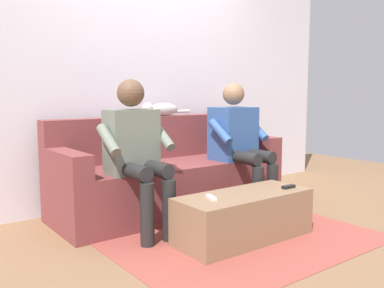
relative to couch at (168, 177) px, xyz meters
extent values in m
plane|color=#846042|center=(0.00, 0.73, -0.30)|extent=(8.00, 8.00, 0.00)
cube|color=silver|center=(0.00, -0.48, 0.93)|extent=(5.04, 0.06, 2.46)
cube|color=brown|center=(0.00, 0.13, -0.08)|extent=(1.77, 0.58, 0.45)
cube|color=brown|center=(0.00, -0.25, 0.12)|extent=(2.09, 0.17, 0.84)
cube|color=brown|center=(-0.96, 0.13, 0.01)|extent=(0.16, 0.58, 0.63)
cube|color=brown|center=(0.96, 0.13, 0.01)|extent=(0.16, 0.58, 0.63)
cube|color=#8C6B4C|center=(0.00, 0.98, -0.13)|extent=(1.03, 0.42, 0.34)
cube|color=#335693|center=(-0.54, 0.27, 0.38)|extent=(0.37, 0.30, 0.48)
sphere|color=#936B4C|center=(-0.54, 0.27, 0.74)|extent=(0.20, 0.20, 0.20)
cylinder|color=black|center=(-0.63, 0.47, 0.20)|extent=(0.11, 0.41, 0.11)
cylinder|color=black|center=(-0.45, 0.47, 0.20)|extent=(0.11, 0.41, 0.11)
cylinder|color=black|center=(-0.63, 0.68, -0.08)|extent=(0.10, 0.10, 0.45)
cylinder|color=black|center=(-0.45, 0.68, -0.08)|extent=(0.10, 0.10, 0.45)
cylinder|color=#335693|center=(-0.76, 0.35, 0.42)|extent=(0.08, 0.27, 0.22)
cylinder|color=#335693|center=(-0.31, 0.35, 0.42)|extent=(0.08, 0.27, 0.22)
cube|color=slate|center=(0.54, 0.30, 0.39)|extent=(0.38, 0.23, 0.49)
sphere|color=brown|center=(0.54, 0.30, 0.75)|extent=(0.21, 0.21, 0.21)
cylinder|color=black|center=(0.45, 0.49, 0.20)|extent=(0.11, 0.37, 0.11)
cylinder|color=black|center=(0.63, 0.49, 0.20)|extent=(0.11, 0.37, 0.11)
cylinder|color=black|center=(0.45, 0.68, -0.08)|extent=(0.10, 0.10, 0.45)
cylinder|color=black|center=(0.63, 0.68, -0.08)|extent=(0.10, 0.10, 0.45)
cylinder|color=slate|center=(0.31, 0.38, 0.42)|extent=(0.08, 0.27, 0.22)
cylinder|color=slate|center=(0.76, 0.38, 0.42)|extent=(0.08, 0.27, 0.22)
ellipsoid|color=silver|center=(-0.11, -0.25, 0.60)|extent=(0.31, 0.11, 0.12)
sphere|color=silver|center=(0.06, -0.25, 0.62)|extent=(0.10, 0.10, 0.10)
cone|color=silver|center=(0.06, -0.27, 0.66)|extent=(0.04, 0.04, 0.03)
cone|color=silver|center=(0.06, -0.22, 0.66)|extent=(0.04, 0.04, 0.03)
cylinder|color=silver|center=(-0.33, -0.25, 0.58)|extent=(0.18, 0.03, 0.03)
cube|color=black|center=(-0.38, 1.06, 0.05)|extent=(0.12, 0.04, 0.02)
cube|color=white|center=(0.29, 0.96, 0.05)|extent=(0.08, 0.13, 0.02)
cube|color=#9E473D|center=(0.00, 0.87, -0.30)|extent=(1.88, 1.57, 0.01)
camera|label=1|loc=(2.05, 3.09, 0.75)|focal=39.03mm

